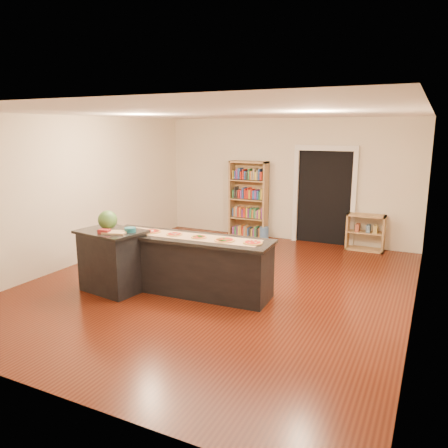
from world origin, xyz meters
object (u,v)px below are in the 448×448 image
at_px(bookshelf, 248,200).
at_px(watermelon, 108,220).
at_px(low_shelf, 365,232).
at_px(waste_bin, 264,233).
at_px(kitchen_island, 187,264).
at_px(side_counter, 112,260).

distance_m(bookshelf, watermelon, 4.28).
relative_size(bookshelf, low_shelf, 2.33).
height_order(bookshelf, waste_bin, bookshelf).
xyz_separation_m(kitchen_island, watermelon, (-1.19, -0.43, 0.69)).
xyz_separation_m(kitchen_island, bookshelf, (-0.55, 3.79, 0.45)).
bearing_deg(watermelon, kitchen_island, 20.11).
distance_m(low_shelf, watermelon, 5.45).
bearing_deg(waste_bin, kitchen_island, -88.53).
distance_m(side_counter, watermelon, 0.65).
height_order(kitchen_island, watermelon, watermelon).
height_order(low_shelf, waste_bin, low_shelf).
xyz_separation_m(kitchen_island, waste_bin, (-0.09, 3.68, -0.30)).
bearing_deg(kitchen_island, waste_bin, 88.32).
relative_size(kitchen_island, waste_bin, 8.94).
bearing_deg(bookshelf, low_shelf, -0.12).
bearing_deg(bookshelf, watermelon, -98.57).
bearing_deg(watermelon, side_counter, -24.84).
relative_size(kitchen_island, watermelon, 9.08).
distance_m(side_counter, bookshelf, 4.32).
height_order(kitchen_island, side_counter, side_counter).
xyz_separation_m(bookshelf, waste_bin, (0.46, -0.12, -0.76)).
bearing_deg(bookshelf, waste_bin, -14.46).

